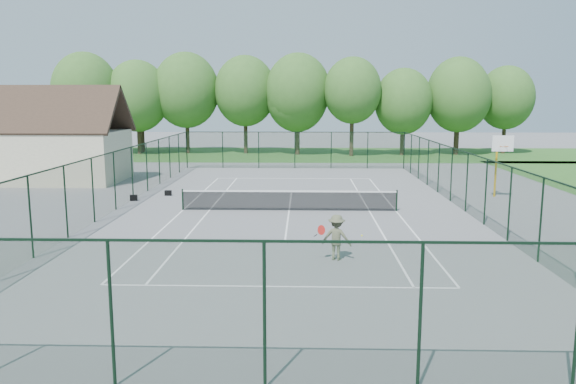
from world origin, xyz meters
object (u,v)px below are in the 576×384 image
Objects in this scene: tennis_net at (289,200)px; basketball_goal at (500,154)px; sports_bag_a at (134,198)px; tennis_player at (337,237)px.

basketball_goal is at bearing 18.64° from tennis_net.
tennis_net is at bearing -30.45° from sports_bag_a.
basketball_goal is 8.86× the size of sports_bag_a.
tennis_player is at bearing -127.83° from basketball_goal.
tennis_net is 12.78m from basketball_goal.
basketball_goal is at bearing -10.12° from sports_bag_a.
tennis_net is 9.24m from sports_bag_a.
tennis_player is at bearing -60.92° from sports_bag_a.
sports_bag_a is (-20.82, -1.42, -2.40)m from basketball_goal.
tennis_net is 9.11m from tennis_player.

